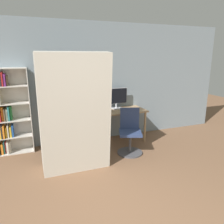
{
  "coord_description": "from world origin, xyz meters",
  "views": [
    {
      "loc": [
        -0.8,
        -1.46,
        1.97
      ],
      "look_at": [
        0.46,
        1.85,
        1.05
      ],
      "focal_mm": 35.0,
      "sensor_mm": 36.0,
      "label": 1
    }
  ],
  "objects_px": {
    "monitor": "(116,98)",
    "mattress_far": "(73,111)",
    "mattress_near": "(76,115)",
    "bookshelf": "(7,112)",
    "office_chair": "(130,135)"
  },
  "relations": [
    {
      "from": "monitor",
      "to": "mattress_near",
      "type": "relative_size",
      "value": 0.27
    },
    {
      "from": "monitor",
      "to": "mattress_near",
      "type": "height_order",
      "value": "mattress_near"
    },
    {
      "from": "office_chair",
      "to": "bookshelf",
      "type": "distance_m",
      "value": 2.54
    },
    {
      "from": "office_chair",
      "to": "bookshelf",
      "type": "relative_size",
      "value": 0.53
    },
    {
      "from": "mattress_near",
      "to": "mattress_far",
      "type": "distance_m",
      "value": 0.28
    },
    {
      "from": "office_chair",
      "to": "mattress_near",
      "type": "height_order",
      "value": "mattress_near"
    },
    {
      "from": "office_chair",
      "to": "mattress_far",
      "type": "height_order",
      "value": "mattress_far"
    },
    {
      "from": "office_chair",
      "to": "bookshelf",
      "type": "xyz_separation_m",
      "value": [
        -2.33,
        0.88,
        0.5
      ]
    },
    {
      "from": "monitor",
      "to": "office_chair",
      "type": "height_order",
      "value": "monitor"
    },
    {
      "from": "mattress_far",
      "to": "office_chair",
      "type": "bearing_deg",
      "value": 4.79
    },
    {
      "from": "monitor",
      "to": "mattress_far",
      "type": "height_order",
      "value": "mattress_far"
    },
    {
      "from": "mattress_near",
      "to": "mattress_far",
      "type": "relative_size",
      "value": 1.0
    },
    {
      "from": "mattress_near",
      "to": "bookshelf",
      "type": "bearing_deg",
      "value": 132.38
    },
    {
      "from": "monitor",
      "to": "bookshelf",
      "type": "distance_m",
      "value": 2.37
    },
    {
      "from": "bookshelf",
      "to": "mattress_near",
      "type": "distance_m",
      "value": 1.72
    }
  ]
}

